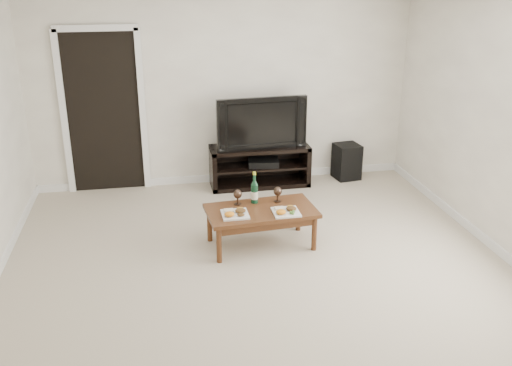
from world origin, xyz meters
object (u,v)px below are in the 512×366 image
(media_console, at_px, (260,166))
(television, at_px, (260,121))
(subwoofer, at_px, (347,161))
(coffee_table, at_px, (261,227))

(media_console, xyz_separation_m, television, (-0.00, 0.00, 0.62))
(media_console, xyz_separation_m, subwoofer, (1.24, 0.05, -0.03))
(television, distance_m, coffee_table, 1.90)
(media_console, distance_m, coffee_table, 1.78)
(subwoofer, height_order, coffee_table, subwoofer)
(subwoofer, bearing_deg, media_console, 174.62)
(television, bearing_deg, coffee_table, -104.30)
(media_console, bearing_deg, subwoofer, 2.49)
(media_console, height_order, coffee_table, media_console)
(media_console, xyz_separation_m, coffee_table, (-0.32, -1.75, -0.07))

